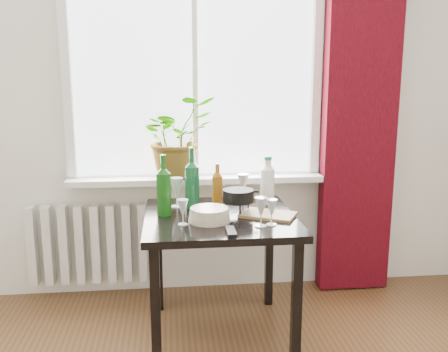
{
  "coord_description": "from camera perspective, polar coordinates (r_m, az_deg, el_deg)",
  "views": [
    {
      "loc": [
        -0.18,
        -1.17,
        1.54
      ],
      "look_at": [
        0.12,
        1.55,
        0.97
      ],
      "focal_mm": 40.0,
      "sensor_mm": 36.0,
      "label": 1
    }
  ],
  "objects": [
    {
      "name": "fondue_pot",
      "position": [
        2.88,
        1.64,
        -2.91
      ],
      "size": [
        0.22,
        0.19,
        0.14
      ],
      "primitive_type": null,
      "rotation": [
        0.0,
        0.0,
        0.07
      ],
      "color": "black",
      "rests_on": "table"
    },
    {
      "name": "window",
      "position": [
        3.4,
        -3.4,
        12.77
      ],
      "size": [
        1.72,
        0.08,
        1.62
      ],
      "color": "white",
      "rests_on": "ground"
    },
    {
      "name": "wineglass_front_left",
      "position": [
        2.66,
        -4.74,
        -4.13
      ],
      "size": [
        0.07,
        0.07,
        0.14
      ],
      "primitive_type": null,
      "rotation": [
        0.0,
        0.0,
        0.2
      ],
      "color": "silver",
      "rests_on": "table"
    },
    {
      "name": "wineglass_front_right",
      "position": [
        2.63,
        4.25,
        -4.1
      ],
      "size": [
        0.08,
        0.08,
        0.16
      ],
      "primitive_type": null,
      "rotation": [
        0.0,
        0.0,
        -0.2
      ],
      "color": "silver",
      "rests_on": "table"
    },
    {
      "name": "wine_bottle_right",
      "position": [
        2.98,
        -3.67,
        -0.14
      ],
      "size": [
        0.09,
        0.09,
        0.37
      ],
      "primitive_type": null,
      "rotation": [
        0.0,
        0.0,
        0.07
      ],
      "color": "#0C4220",
      "rests_on": "table"
    },
    {
      "name": "cutting_board",
      "position": [
        2.84,
        5.05,
        -4.43
      ],
      "size": [
        0.36,
        0.31,
        0.02
      ],
      "primitive_type": "cube",
      "rotation": [
        0.0,
        0.0,
        -0.48
      ],
      "color": "olive",
      "rests_on": "table"
    },
    {
      "name": "plate_stack",
      "position": [
        2.73,
        -1.68,
        -4.46
      ],
      "size": [
        0.3,
        0.3,
        0.07
      ],
      "primitive_type": "cylinder",
      "rotation": [
        0.0,
        0.0,
        0.41
      ],
      "color": "beige",
      "rests_on": "table"
    },
    {
      "name": "wineglass_far_right",
      "position": [
        2.66,
        5.45,
        -4.12
      ],
      "size": [
        0.08,
        0.08,
        0.14
      ],
      "primitive_type": null,
      "rotation": [
        0.0,
        0.0,
        -0.26
      ],
      "color": "white",
      "rests_on": "table"
    },
    {
      "name": "radiator",
      "position": [
        3.59,
        -15.25,
        -7.48
      ],
      "size": [
        0.8,
        0.1,
        0.55
      ],
      "color": "silver",
      "rests_on": "ground"
    },
    {
      "name": "potted_plant",
      "position": [
        3.34,
        -5.44,
        4.46
      ],
      "size": [
        0.63,
        0.61,
        0.54
      ],
      "primitive_type": "imported",
      "rotation": [
        0.0,
        0.0,
        0.49
      ],
      "color": "#38661B",
      "rests_on": "windowsill"
    },
    {
      "name": "windowsill",
      "position": [
        3.4,
        -3.18,
        -0.37
      ],
      "size": [
        1.72,
        0.2,
        0.04
      ],
      "color": "silver",
      "rests_on": "ground"
    },
    {
      "name": "curtain",
      "position": [
        3.55,
        15.29,
        7.42
      ],
      "size": [
        0.5,
        0.12,
        2.56
      ],
      "color": "#37050C",
      "rests_on": "ground"
    },
    {
      "name": "table",
      "position": [
        2.88,
        -0.48,
        -6.27
      ],
      "size": [
        0.85,
        0.85,
        0.74
      ],
      "color": "black",
      "rests_on": "ground"
    },
    {
      "name": "tv_remote",
      "position": [
        2.54,
        0.8,
        -6.35
      ],
      "size": [
        0.05,
        0.15,
        0.02
      ],
      "primitive_type": "cube",
      "rotation": [
        0.0,
        0.0,
        -0.01
      ],
      "color": "black",
      "rests_on": "table"
    },
    {
      "name": "bottle_amber",
      "position": [
        3.05,
        -0.76,
        -0.9
      ],
      "size": [
        0.07,
        0.07,
        0.26
      ],
      "primitive_type": null,
      "rotation": [
        0.0,
        0.0,
        0.2
      ],
      "color": "brown",
      "rests_on": "table"
    },
    {
      "name": "wine_bottle_left",
      "position": [
        2.84,
        -6.91,
        -0.96
      ],
      "size": [
        0.1,
        0.1,
        0.36
      ],
      "primitive_type": null,
      "rotation": [
        0.0,
        0.0,
        0.17
      ],
      "color": "#10480D",
      "rests_on": "table"
    },
    {
      "name": "cleaning_bottle",
      "position": [
        3.09,
        5.0,
        -0.39
      ],
      "size": [
        0.11,
        0.11,
        0.3
      ],
      "primitive_type": null,
      "rotation": [
        0.0,
        0.0,
        0.3
      ],
      "color": "white",
      "rests_on": "table"
    },
    {
      "name": "wineglass_back_center",
      "position": [
        3.15,
        2.19,
        -1.27
      ],
      "size": [
        0.08,
        0.08,
        0.18
      ],
      "primitive_type": null,
      "rotation": [
        0.0,
        0.0,
        -0.09
      ],
      "color": "silver",
      "rests_on": "table"
    },
    {
      "name": "wineglass_back_left",
      "position": [
        3.02,
        -5.42,
        -1.83
      ],
      "size": [
        0.09,
        0.09,
        0.19
      ],
      "primitive_type": null,
      "rotation": [
        0.0,
        0.0,
        0.23
      ],
      "color": "silver",
      "rests_on": "table"
    }
  ]
}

